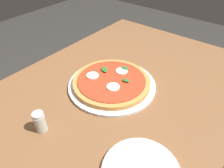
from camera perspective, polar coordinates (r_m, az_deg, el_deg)
dining_table at (r=0.88m, az=-1.18°, el=-8.88°), size 1.40×0.87×0.74m
serving_tray at (r=0.87m, az=0.00°, el=-0.21°), size 0.36×0.36×0.01m
pizza at (r=0.86m, az=-0.15°, el=0.72°), size 0.32×0.32×0.03m
pepper_shaker at (r=0.72m, az=-19.13°, el=-9.76°), size 0.04×0.04×0.08m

